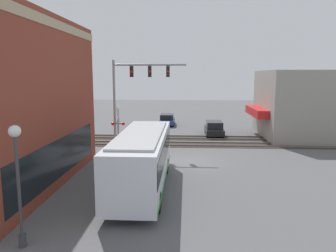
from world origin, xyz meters
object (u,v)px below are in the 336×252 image
streetlamp (18,176)px  city_bus (142,158)px  pedestrian_at_crossing (129,143)px  parked_car_black (214,129)px  parked_car_blue (167,120)px  crossing_signal (118,124)px

streetlamp → city_bus: bearing=-28.8°
pedestrian_at_crossing → parked_car_black: bearing=-42.1°
city_bus → parked_car_black: (16.74, -5.40, -1.07)m
streetlamp → pedestrian_at_crossing: (14.90, -1.41, -1.90)m
parked_car_black → parked_car_blue: 8.81m
streetlamp → parked_car_blue: streetlamp is taller
parked_car_black → pedestrian_at_crossing: pedestrian_at_crossing is taller
parked_car_blue → parked_car_black: bearing=-142.2°
crossing_signal → parked_car_black: bearing=-49.2°
parked_car_blue → pedestrian_at_crossing: size_ratio=2.65×
pedestrian_at_crossing → streetlamp: bearing=174.6°
pedestrian_at_crossing → crossing_signal: bearing=48.6°
streetlamp → pedestrian_at_crossing: size_ratio=2.74×
crossing_signal → streetlamp: streetlamp is taller
city_bus → streetlamp: size_ratio=2.20×
crossing_signal → parked_car_black: (7.49, -8.68, -1.59)m
streetlamp → parked_car_black: 25.10m
parked_car_black → pedestrian_at_crossing: 11.36m
city_bus → parked_car_blue: (23.69, -0.00, -1.11)m
parked_car_black → crossing_signal: bearing=130.8°
parked_car_black → parked_car_blue: parked_car_black is taller
crossing_signal → streetlamp: size_ratio=0.83×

